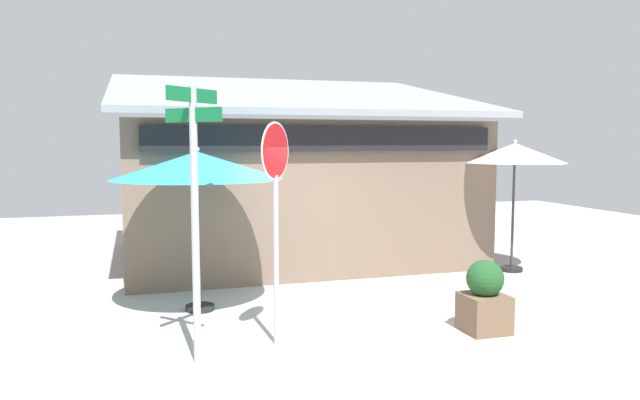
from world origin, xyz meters
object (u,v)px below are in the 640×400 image
patio_umbrella_teal_left (197,166)px  patio_umbrella_ivory_center (515,155)px  sidewalk_planter (485,298)px  street_sign_post (195,198)px  stop_sign (276,193)px

patio_umbrella_teal_left → patio_umbrella_ivory_center: size_ratio=0.98×
patio_umbrella_teal_left → patio_umbrella_ivory_center: patio_umbrella_ivory_center is taller
sidewalk_planter → street_sign_post: bearing=-179.6°
stop_sign → sidewalk_planter: size_ratio=2.86×
stop_sign → patio_umbrella_ivory_center: 6.18m
patio_umbrella_teal_left → sidewalk_planter: (3.58, -2.18, -1.74)m
patio_umbrella_teal_left → sidewalk_planter: patio_umbrella_teal_left is taller
stop_sign → patio_umbrella_ivory_center: bearing=28.0°
patio_umbrella_teal_left → patio_umbrella_ivory_center: bearing=9.6°
patio_umbrella_teal_left → street_sign_post: bearing=-96.2°
patio_umbrella_ivory_center → sidewalk_planter: 4.56m
stop_sign → patio_umbrella_ivory_center: size_ratio=1.08×
patio_umbrella_teal_left → patio_umbrella_ivory_center: 6.31m
street_sign_post → patio_umbrella_teal_left: size_ratio=1.24×
patio_umbrella_ivory_center → stop_sign: bearing=-152.0°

